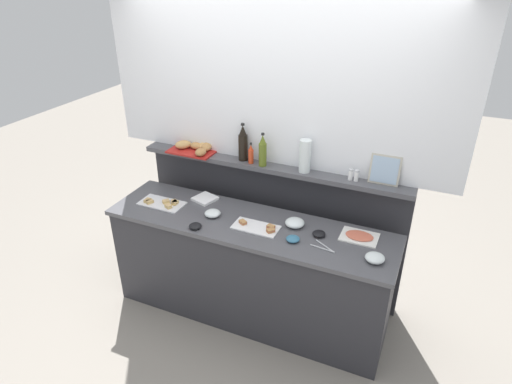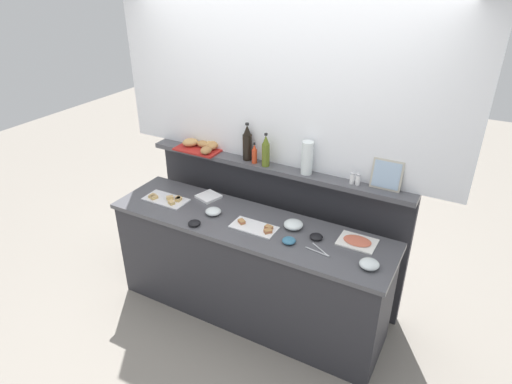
% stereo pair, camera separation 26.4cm
% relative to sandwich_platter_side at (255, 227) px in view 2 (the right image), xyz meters
% --- Properties ---
extents(ground_plane, '(12.00, 12.00, 0.00)m').
position_rel_sandwich_platter_side_xyz_m(ground_plane, '(-0.09, 0.64, -0.91)').
color(ground_plane, gray).
extents(buffet_counter, '(2.27, 0.61, 0.90)m').
position_rel_sandwich_platter_side_xyz_m(buffet_counter, '(-0.09, 0.04, -0.46)').
color(buffet_counter, '#2D2D33').
rests_on(buffet_counter, ground_plane).
extents(back_ledge_unit, '(2.29, 0.22, 1.22)m').
position_rel_sandwich_platter_side_xyz_m(back_ledge_unit, '(-0.09, 0.52, -0.27)').
color(back_ledge_unit, '#2D2D33').
rests_on(back_ledge_unit, ground_plane).
extents(upper_wall_panel, '(2.89, 0.08, 1.38)m').
position_rel_sandwich_platter_side_xyz_m(upper_wall_panel, '(-0.09, 0.55, 1.00)').
color(upper_wall_panel, white).
rests_on(upper_wall_panel, back_ledge_unit).
extents(sandwich_platter_side, '(0.35, 0.18, 0.04)m').
position_rel_sandwich_platter_side_xyz_m(sandwich_platter_side, '(0.00, 0.00, 0.00)').
color(sandwich_platter_side, white).
rests_on(sandwich_platter_side, buffet_counter).
extents(sandwich_platter_rear, '(0.37, 0.19, 0.04)m').
position_rel_sandwich_platter_side_xyz_m(sandwich_platter_rear, '(-0.86, 0.02, 0.00)').
color(sandwich_platter_rear, silver).
rests_on(sandwich_platter_rear, buffet_counter).
extents(cold_cuts_platter, '(0.27, 0.20, 0.02)m').
position_rel_sandwich_platter_side_xyz_m(cold_cuts_platter, '(0.73, 0.18, 0.00)').
color(cold_cuts_platter, white).
rests_on(cold_cuts_platter, buffet_counter).
extents(glass_bowl_large, '(0.13, 0.13, 0.05)m').
position_rel_sandwich_platter_side_xyz_m(glass_bowl_large, '(0.89, -0.06, 0.02)').
color(glass_bowl_large, silver).
rests_on(glass_bowl_large, buffet_counter).
extents(glass_bowl_medium, '(0.13, 0.13, 0.05)m').
position_rel_sandwich_platter_side_xyz_m(glass_bowl_medium, '(-0.39, 0.02, 0.01)').
color(glass_bowl_medium, silver).
rests_on(glass_bowl_medium, buffet_counter).
extents(glass_bowl_small, '(0.15, 0.15, 0.06)m').
position_rel_sandwich_platter_side_xyz_m(glass_bowl_small, '(0.25, 0.14, 0.02)').
color(glass_bowl_small, silver).
rests_on(glass_bowl_small, buffet_counter).
extents(condiment_bowl_cream, '(0.10, 0.10, 0.03)m').
position_rel_sandwich_platter_side_xyz_m(condiment_bowl_cream, '(-0.43, -0.18, 0.01)').
color(condiment_bowl_cream, black).
rests_on(condiment_bowl_cream, buffet_counter).
extents(condiment_bowl_red, '(0.10, 0.10, 0.03)m').
position_rel_sandwich_platter_side_xyz_m(condiment_bowl_red, '(0.46, 0.09, 0.01)').
color(condiment_bowl_red, black).
rests_on(condiment_bowl_red, buffet_counter).
extents(condiment_bowl_dark, '(0.10, 0.10, 0.03)m').
position_rel_sandwich_platter_side_xyz_m(condiment_bowl_dark, '(0.30, -0.05, 0.01)').
color(condiment_bowl_dark, teal).
rests_on(condiment_bowl_dark, buffet_counter).
extents(serving_tongs, '(0.19, 0.11, 0.01)m').
position_rel_sandwich_platter_side_xyz_m(serving_tongs, '(0.54, -0.05, -0.00)').
color(serving_tongs, '#B7BABF').
rests_on(serving_tongs, buffet_counter).
extents(napkin_stack, '(0.21, 0.21, 0.02)m').
position_rel_sandwich_platter_side_xyz_m(napkin_stack, '(-0.58, 0.23, 0.00)').
color(napkin_stack, white).
rests_on(napkin_stack, buffet_counter).
extents(wine_bottle_dark, '(0.08, 0.08, 0.32)m').
position_rel_sandwich_platter_side_xyz_m(wine_bottle_dark, '(-0.32, 0.46, 0.45)').
color(wine_bottle_dark, black).
rests_on(wine_bottle_dark, back_ledge_unit).
extents(olive_oil_bottle, '(0.06, 0.06, 0.28)m').
position_rel_sandwich_platter_side_xyz_m(olive_oil_bottle, '(-0.13, 0.42, 0.43)').
color(olive_oil_bottle, '#56661E').
rests_on(olive_oil_bottle, back_ledge_unit).
extents(hot_sauce_bottle, '(0.04, 0.04, 0.18)m').
position_rel_sandwich_platter_side_xyz_m(hot_sauce_bottle, '(-0.24, 0.43, 0.39)').
color(hot_sauce_bottle, red).
rests_on(hot_sauce_bottle, back_ledge_unit).
extents(salt_shaker, '(0.03, 0.03, 0.09)m').
position_rel_sandwich_platter_side_xyz_m(salt_shaker, '(0.57, 0.45, 0.35)').
color(salt_shaker, white).
rests_on(salt_shaker, back_ledge_unit).
extents(pepper_shaker, '(0.03, 0.03, 0.09)m').
position_rel_sandwich_platter_side_xyz_m(pepper_shaker, '(0.62, 0.45, 0.35)').
color(pepper_shaker, white).
rests_on(pepper_shaker, back_ledge_unit).
extents(bread_basket, '(0.40, 0.28, 0.08)m').
position_rel_sandwich_platter_side_xyz_m(bread_basket, '(-0.77, 0.45, 0.34)').
color(bread_basket, '#B2231E').
rests_on(bread_basket, back_ledge_unit).
extents(framed_picture, '(0.22, 0.06, 0.22)m').
position_rel_sandwich_platter_side_xyz_m(framed_picture, '(0.81, 0.49, 0.42)').
color(framed_picture, '#B2AD9E').
rests_on(framed_picture, back_ledge_unit).
extents(water_carafe, '(0.09, 0.09, 0.26)m').
position_rel_sandwich_platter_side_xyz_m(water_carafe, '(0.21, 0.45, 0.44)').
color(water_carafe, silver).
rests_on(water_carafe, back_ledge_unit).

